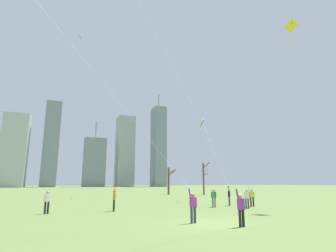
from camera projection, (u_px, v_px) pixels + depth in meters
ground_plane at (207, 224)px, 14.68m from camera, size 400.00×400.00×0.00m
kite_flyer_far_back_blue at (219, 165)px, 12.69m from camera, size 12.85×7.01×15.16m
kite_flyer_midfield_right_purple at (171, 177)px, 14.64m from camera, size 12.55×2.60×14.05m
kite_flyer_midfield_left_yellow at (258, 155)px, 24.23m from camera, size 6.06×2.32×18.22m
kite_flyer_midfield_center_green at (222, 176)px, 28.40m from camera, size 2.02×8.59×10.59m
kite_flyer_foreground_left_teal at (111, 137)px, 20.63m from camera, size 3.41×6.95×22.14m
bystander_strolling_midfield at (47, 201)px, 19.44m from camera, size 0.45×0.34×1.62m
bystander_far_off_by_trees at (252, 197)px, 25.32m from camera, size 0.46×0.34×1.62m
bystander_watching_nearby at (214, 197)px, 24.69m from camera, size 0.37×0.42×1.62m
distant_kite_low_near_trees_red at (79, 63)px, 40.19m from camera, size 0.72×2.75×24.02m
bare_tree_leftmost at (204, 177)px, 50.81m from camera, size 1.62×2.51×5.95m
bare_tree_left_of_center at (169, 180)px, 51.53m from camera, size 1.67×1.74×5.06m
skyline_tall_tower at (51, 144)px, 140.85m from camera, size 7.61×9.38×44.08m
skyline_wide_slab at (158, 146)px, 154.97m from camera, size 6.72×10.01×53.64m
skyline_slender_spire at (94, 162)px, 146.83m from camera, size 11.56×7.85×35.55m
skyline_short_annex at (125, 151)px, 157.41m from camera, size 9.62×11.01×40.18m
skyline_mid_tower_left at (14, 150)px, 128.66m from camera, size 11.26×9.66×34.68m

